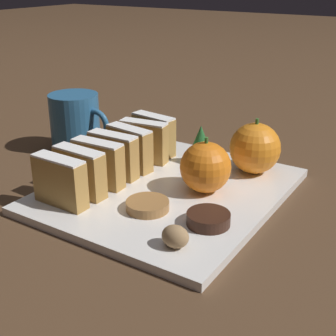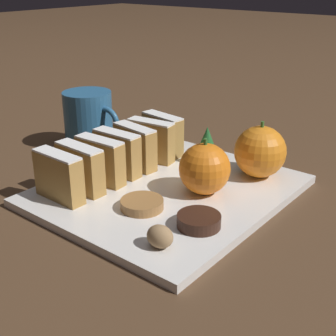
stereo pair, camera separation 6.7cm
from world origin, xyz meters
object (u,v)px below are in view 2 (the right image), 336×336
Objects in this scene: orange_far at (205,169)px; coffee_mug at (89,120)px; chocolate_cookie at (199,221)px; orange_near at (260,152)px; walnut at (160,236)px.

orange_far is 0.66× the size of coffee_mug.
chocolate_cookie is 0.45× the size of coffee_mug.
chocolate_cookie is 0.37m from coffee_mug.
orange_near is 0.19m from chocolate_cookie.
orange_far is 0.10m from chocolate_cookie.
walnut is 0.39m from coffee_mug.
coffee_mug is at bearing 149.34° from walnut.
orange_far reaches higher than chocolate_cookie.
coffee_mug is (-0.32, -0.05, 0.00)m from orange_near.
coffee_mug is at bearing 170.42° from orange_far.
orange_far is at bearing -107.37° from orange_near.
coffee_mug reaches higher than orange_near.
orange_near is 1.07× the size of orange_far.
orange_near is at bearing 92.43° from walnut.
coffee_mug reaches higher than walnut.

